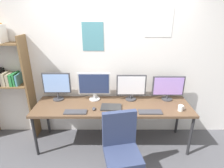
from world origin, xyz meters
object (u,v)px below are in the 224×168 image
Objects in this scene: office_chair at (121,156)px; laptop_closed at (110,107)px; desk at (112,108)px; monitor_far_right at (167,87)px; monitor_center_right at (130,87)px; keyboard_left at (75,112)px; computer_mouse at (93,109)px; monitor_far_left at (56,85)px; keyboard_right at (149,112)px; coffee_mug at (180,108)px; monitor_center_left at (93,85)px.

office_chair is 0.77m from laptop_closed.
desk is 1.00m from monitor_far_right.
office_chair is at bearing -101.79° from monitor_center_right.
keyboard_left is 3.50× the size of computer_mouse.
desk is at bearing -145.71° from monitor_center_right.
keyboard_right is (1.49, -0.44, -0.26)m from monitor_far_left.
keyboard_right is 3.65× the size of computer_mouse.
monitor_far_left is 1.25m from monitor_center_right.
monitor_far_left is 1.49× the size of laptop_closed.
desk is 5.09× the size of monitor_center_right.
monitor_far_right is 1.58× the size of keyboard_left.
monitor_far_right is 1.57m from keyboard_left.
monitor_far_left is 0.99m from laptop_closed.
monitor_far_left is (-0.93, 0.21, 0.32)m from desk.
monitor_center_right is at bearing 0.00° from monitor_far_left.
office_chair is 9.34× the size of coffee_mug.
desk is 0.11m from laptop_closed.
monitor_center_left is at bearing 164.10° from coffee_mug.
office_chair is 0.92m from keyboard_left.
monitor_far_right is at bearing 12.81° from desk.
monitor_far_right is 1.66× the size of laptop_closed.
office_chair reaches higher than desk.
monitor_far_right is at bearing 104.82° from coffee_mug.
keyboard_left is 3.17× the size of coffee_mug.
monitor_far_left reaches higher than coffee_mug.
laptop_closed is 1.06m from coffee_mug.
monitor_center_left reaches higher than monitor_far_left.
keyboard_left is (-0.87, -0.44, -0.23)m from monitor_center_right.
coffee_mug reaches higher than keyboard_left.
laptop_closed reaches higher than desk.
monitor_far_right is at bearing 16.49° from keyboard_left.
monitor_far_right reaches higher than office_chair.
monitor_center_right reaches higher than laptop_closed.
monitor_center_left is at bearing 93.41° from computer_mouse.
monitor_center_left reaches higher than monitor_far_right.
computer_mouse is (-0.60, -0.36, -0.22)m from monitor_center_right.
monitor_far_right is (0.93, 0.21, 0.27)m from desk.
desk is at bearing 98.11° from office_chair.
monitor_far_left is 4.97× the size of computer_mouse.
monitor_center_left reaches higher than office_chair.
monitor_far_right is 1.03m from laptop_closed.
monitor_center_left is 5.61× the size of computer_mouse.
coffee_mug is (0.72, -0.38, -0.19)m from monitor_center_right.
monitor_center_right is 0.50m from laptop_closed.
monitor_center_left reaches higher than monitor_center_right.
keyboard_right is at bearing -60.66° from monitor_center_right.
laptop_closed is (0.29, -0.30, -0.25)m from monitor_center_left.
coffee_mug is at bearing -1.16° from computer_mouse.
monitor_center_right is at bearing -180.00° from monitor_far_right.
keyboard_right is 1.09× the size of laptop_closed.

